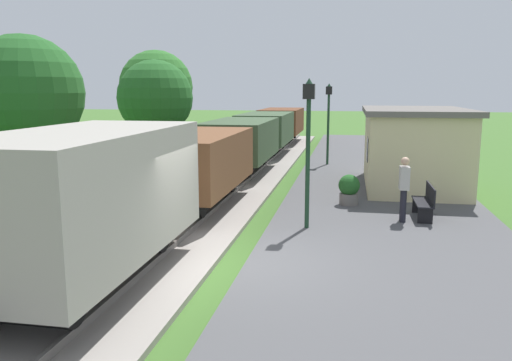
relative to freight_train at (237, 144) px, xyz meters
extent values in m
plane|color=#3D6628|center=(2.40, -11.00, -1.46)|extent=(160.00, 160.00, 0.00)
cube|color=#4C4C4F|center=(5.60, -11.00, -1.34)|extent=(6.00, 60.00, 0.25)
cube|color=gray|center=(0.00, -11.00, -1.40)|extent=(3.80, 60.00, 0.12)
cube|color=slate|center=(0.72, -11.00, -1.27)|extent=(0.07, 60.00, 0.14)
cube|color=slate|center=(-0.72, -11.00, -1.27)|extent=(0.07, 60.00, 0.14)
cube|color=gray|center=(0.00, -12.50, 0.42)|extent=(2.50, 5.60, 2.20)
cube|color=black|center=(0.00, -12.50, -0.53)|extent=(2.10, 5.15, 0.50)
cylinder|color=black|center=(0.00, -10.71, -0.78)|extent=(1.56, 0.84, 0.84)
cylinder|color=black|center=(0.00, -14.29, -0.78)|extent=(1.56, 0.84, 0.84)
cylinder|color=black|center=(0.00, -9.55, -0.53)|extent=(0.20, 0.30, 0.20)
cube|color=brown|center=(0.00, -5.90, 0.12)|extent=(2.50, 5.60, 1.60)
cube|color=black|center=(0.00, -5.90, -0.53)|extent=(2.10, 5.15, 0.50)
cylinder|color=black|center=(0.00, -4.11, -0.78)|extent=(1.56, 0.84, 0.84)
cylinder|color=black|center=(0.00, -7.69, -0.78)|extent=(1.56, 0.84, 0.84)
cylinder|color=black|center=(0.00, -2.95, -0.53)|extent=(0.20, 0.30, 0.20)
cylinder|color=black|center=(0.00, -8.85, -0.53)|extent=(0.20, 0.30, 0.20)
cube|color=#384C33|center=(0.00, 0.70, 0.12)|extent=(2.50, 5.60, 1.60)
cube|color=black|center=(0.00, 0.70, -0.53)|extent=(2.10, 5.15, 0.50)
cylinder|color=black|center=(0.00, 2.49, -0.78)|extent=(1.56, 0.84, 0.84)
cylinder|color=black|center=(0.00, -1.09, -0.78)|extent=(1.56, 0.84, 0.84)
cylinder|color=black|center=(0.00, 3.65, -0.53)|extent=(0.20, 0.30, 0.20)
cylinder|color=black|center=(0.00, -2.25, -0.53)|extent=(0.20, 0.30, 0.20)
cube|color=#384C33|center=(0.00, 7.30, 0.12)|extent=(2.50, 5.60, 1.60)
cube|color=black|center=(0.00, 7.30, -0.53)|extent=(2.10, 5.15, 0.50)
cylinder|color=black|center=(0.00, 9.09, -0.78)|extent=(1.56, 0.84, 0.84)
cylinder|color=black|center=(0.00, 5.51, -0.78)|extent=(1.56, 0.84, 0.84)
cylinder|color=black|center=(0.00, 10.25, -0.53)|extent=(0.20, 0.30, 0.20)
cylinder|color=black|center=(0.00, 4.35, -0.53)|extent=(0.20, 0.30, 0.20)
cube|color=brown|center=(0.00, 13.90, 0.12)|extent=(2.50, 5.60, 1.60)
cube|color=black|center=(0.00, 13.90, -0.53)|extent=(2.10, 5.15, 0.50)
cylinder|color=black|center=(0.00, 15.69, -0.78)|extent=(1.56, 0.84, 0.84)
cylinder|color=black|center=(0.00, 12.11, -0.78)|extent=(1.56, 0.84, 0.84)
cylinder|color=black|center=(0.00, 16.85, -0.53)|extent=(0.20, 0.30, 0.20)
cylinder|color=black|center=(0.00, 10.95, -0.53)|extent=(0.20, 0.30, 0.20)
cube|color=beige|center=(6.80, -1.91, 0.09)|extent=(3.20, 5.50, 2.60)
cube|color=#66605B|center=(6.80, -1.91, 1.48)|extent=(3.50, 5.80, 0.18)
cube|color=black|center=(5.19, -3.01, 0.22)|extent=(0.03, 0.90, 0.80)
cube|color=black|center=(6.58, -6.61, -0.77)|extent=(0.42, 1.50, 0.04)
cube|color=black|center=(6.77, -6.61, -0.53)|extent=(0.04, 1.50, 0.45)
cube|color=black|center=(6.58, -7.21, -1.00)|extent=(0.38, 0.06, 0.42)
cube|color=black|center=(6.58, -6.01, -1.00)|extent=(0.38, 0.06, 0.42)
cylinder|color=black|center=(6.02, -7.17, -0.78)|extent=(0.15, 0.15, 0.86)
cylinder|color=black|center=(6.02, -7.01, -0.78)|extent=(0.15, 0.15, 0.86)
cube|color=#B2ADA8|center=(6.02, -7.09, -0.05)|extent=(0.25, 0.38, 0.60)
sphere|color=tan|center=(6.02, -7.09, 0.39)|extent=(0.22, 0.22, 0.22)
cylinder|color=slate|center=(4.61, -5.29, -1.04)|extent=(0.56, 0.56, 0.34)
sphere|color=#235B23|center=(4.61, -5.29, -0.62)|extent=(0.64, 0.64, 0.64)
cylinder|color=#193823|center=(3.59, -8.17, 0.39)|extent=(0.11, 0.11, 3.20)
cube|color=black|center=(3.59, -8.17, 2.17)|extent=(0.28, 0.28, 0.36)
sphere|color=#F2E5BF|center=(3.59, -8.17, 2.17)|extent=(0.20, 0.20, 0.20)
cone|color=#193823|center=(3.59, -8.17, 2.41)|extent=(0.20, 0.20, 0.16)
cylinder|color=#193823|center=(3.59, 3.10, 0.39)|extent=(0.11, 0.11, 3.20)
cube|color=black|center=(3.59, 3.10, 2.17)|extent=(0.28, 0.28, 0.36)
sphere|color=#F2E5BF|center=(3.59, 3.10, 2.17)|extent=(0.20, 0.20, 0.20)
cone|color=#193823|center=(3.59, 3.10, 2.41)|extent=(0.20, 0.20, 0.16)
cylinder|color=#4C3823|center=(-4.70, -7.12, -0.30)|extent=(0.28, 0.28, 2.32)
sphere|color=#235B23|center=(-4.70, -7.12, 2.11)|extent=(3.35, 3.35, 3.35)
cylinder|color=#4C3823|center=(-3.60, 0.19, -0.40)|extent=(0.28, 0.28, 2.13)
sphere|color=#235B23|center=(-3.60, 0.19, 1.86)|extent=(3.19, 3.19, 3.19)
cylinder|color=#4C3823|center=(-5.77, 5.94, -0.30)|extent=(0.28, 0.28, 2.33)
sphere|color=#2D6B28|center=(-5.77, 5.94, 2.34)|extent=(3.92, 3.92, 3.92)
camera|label=1|loc=(4.60, -20.71, 2.22)|focal=36.05mm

